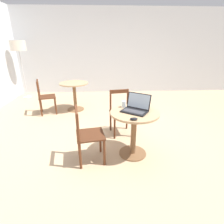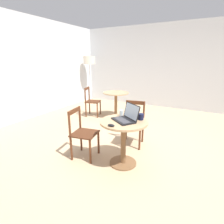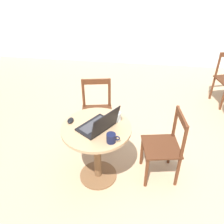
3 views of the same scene
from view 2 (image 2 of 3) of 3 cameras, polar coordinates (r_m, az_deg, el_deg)
The scene contains 13 objects.
ground_plane at distance 3.41m, azimuth 7.18°, elevation -11.13°, with size 16.00×16.00×0.00m, color tan.
wall_back at distance 5.14m, azimuth -28.74°, elevation 12.14°, with size 9.40×0.06×2.70m.
wall_side at distance 6.15m, azimuth 19.18°, elevation 13.68°, with size 0.06×9.40×2.70m.
cafe_table_near at distance 2.66m, azimuth 3.79°, elevation -6.75°, with size 0.71×0.71×0.72m.
cafe_table_mid at distance 4.90m, azimuth 1.26°, elevation 4.29°, with size 0.71×0.71×0.72m.
chair_near_right at distance 3.36m, azimuth 6.99°, elevation -3.65°, with size 0.45×0.45×0.83m.
chair_near_back at distance 2.94m, azimuth -9.60°, elevation -6.87°, with size 0.45×0.45×0.83m.
chair_mid_back at distance 5.09m, azimuth -6.65°, elevation 3.42°, with size 0.49×0.49×0.83m.
floor_lamp at distance 6.69m, azimuth -7.42°, elevation 16.02°, with size 0.43×0.43×1.70m.
laptop at distance 2.60m, azimuth 4.58°, elevation -1.76°, with size 0.44×0.46×0.24m.
mouse at distance 2.38m, azimuth -0.29°, elevation -4.35°, with size 0.06×0.10×0.03m.
mug at distance 2.67m, azimuth 9.38°, elevation -1.50°, with size 0.13×0.09×0.09m.
drinking_glass at distance 2.81m, azimuth 3.07°, elevation -0.30°, with size 0.06×0.06×0.10m.
Camera 2 is at (-2.82, -1.06, 1.59)m, focal length 28.00 mm.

